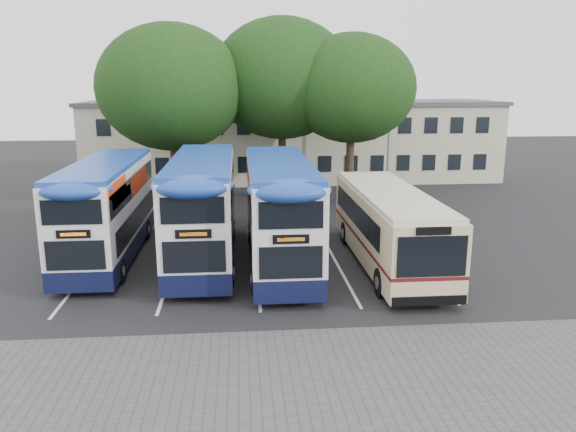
{
  "coord_description": "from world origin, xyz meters",
  "views": [
    {
      "loc": [
        -4.36,
        -18.35,
        7.66
      ],
      "look_at": [
        -2.33,
        5.0,
        2.05
      ],
      "focal_mm": 35.0,
      "sensor_mm": 36.0,
      "label": 1
    }
  ],
  "objects_px": {
    "tree_mid": "(282,79)",
    "tree_right": "(352,89)",
    "bus_dd_mid": "(203,204)",
    "bus_dd_right": "(279,207)",
    "bus_dd_left": "(107,206)",
    "lamp_post": "(390,120)",
    "tree_left": "(171,87)",
    "bus_single": "(389,223)"
  },
  "relations": [
    {
      "from": "tree_mid",
      "to": "bus_dd_right",
      "type": "height_order",
      "value": "tree_mid"
    },
    {
      "from": "tree_mid",
      "to": "tree_right",
      "type": "relative_size",
      "value": 1.1
    },
    {
      "from": "tree_mid",
      "to": "bus_dd_mid",
      "type": "xyz_separation_m",
      "value": [
        -4.42,
        -12.62,
        -5.38
      ]
    },
    {
      "from": "bus_single",
      "to": "bus_dd_left",
      "type": "bearing_deg",
      "value": 170.89
    },
    {
      "from": "lamp_post",
      "to": "tree_mid",
      "type": "relative_size",
      "value": 0.77
    },
    {
      "from": "lamp_post",
      "to": "bus_dd_left",
      "type": "distance_m",
      "value": 21.36
    },
    {
      "from": "tree_left",
      "to": "tree_right",
      "type": "bearing_deg",
      "value": -0.55
    },
    {
      "from": "tree_right",
      "to": "bus_dd_left",
      "type": "height_order",
      "value": "tree_right"
    },
    {
      "from": "tree_left",
      "to": "bus_dd_mid",
      "type": "height_order",
      "value": "tree_left"
    },
    {
      "from": "bus_dd_left",
      "to": "bus_dd_mid",
      "type": "height_order",
      "value": "bus_dd_mid"
    },
    {
      "from": "tree_left",
      "to": "tree_mid",
      "type": "distance_m",
      "value": 7.04
    },
    {
      "from": "bus_dd_right",
      "to": "lamp_post",
      "type": "bearing_deg",
      "value": 60.04
    },
    {
      "from": "tree_mid",
      "to": "tree_right",
      "type": "height_order",
      "value": "tree_mid"
    },
    {
      "from": "bus_dd_left",
      "to": "bus_single",
      "type": "xyz_separation_m",
      "value": [
        12.11,
        -1.94,
        -0.54
      ]
    },
    {
      "from": "tree_left",
      "to": "tree_right",
      "type": "xyz_separation_m",
      "value": [
        10.98,
        -0.11,
        -0.07
      ]
    },
    {
      "from": "bus_dd_right",
      "to": "bus_single",
      "type": "bearing_deg",
      "value": -6.02
    },
    {
      "from": "bus_dd_left",
      "to": "tree_right",
      "type": "bearing_deg",
      "value": 38.66
    },
    {
      "from": "tree_left",
      "to": "bus_dd_mid",
      "type": "relative_size",
      "value": 1.03
    },
    {
      "from": "tree_mid",
      "to": "bus_dd_left",
      "type": "distance_m",
      "value": 15.83
    },
    {
      "from": "tree_left",
      "to": "bus_single",
      "type": "bearing_deg",
      "value": -50.11
    },
    {
      "from": "tree_mid",
      "to": "bus_dd_right",
      "type": "xyz_separation_m",
      "value": [
        -1.16,
        -13.53,
        -5.4
      ]
    },
    {
      "from": "bus_dd_mid",
      "to": "bus_dd_right",
      "type": "height_order",
      "value": "bus_dd_mid"
    },
    {
      "from": "tree_mid",
      "to": "tree_right",
      "type": "distance_m",
      "value": 4.59
    },
    {
      "from": "lamp_post",
      "to": "tree_left",
      "type": "distance_m",
      "value": 14.91
    },
    {
      "from": "bus_dd_left",
      "to": "tree_left",
      "type": "bearing_deg",
      "value": 79.95
    },
    {
      "from": "lamp_post",
      "to": "bus_dd_right",
      "type": "xyz_separation_m",
      "value": [
        -8.72,
        -15.12,
        -2.62
      ]
    },
    {
      "from": "lamp_post",
      "to": "tree_right",
      "type": "bearing_deg",
      "value": -134.73
    },
    {
      "from": "tree_left",
      "to": "bus_dd_right",
      "type": "relative_size",
      "value": 1.03
    },
    {
      "from": "lamp_post",
      "to": "tree_right",
      "type": "height_order",
      "value": "tree_right"
    },
    {
      "from": "lamp_post",
      "to": "bus_dd_left",
      "type": "xyz_separation_m",
      "value": [
        -16.2,
        -13.67,
        -2.71
      ]
    },
    {
      "from": "bus_dd_left",
      "to": "bus_dd_right",
      "type": "relative_size",
      "value": 0.96
    },
    {
      "from": "bus_dd_right",
      "to": "bus_single",
      "type": "relative_size",
      "value": 1.0
    },
    {
      "from": "tree_mid",
      "to": "bus_dd_right",
      "type": "relative_size",
      "value": 1.09
    },
    {
      "from": "tree_mid",
      "to": "bus_dd_left",
      "type": "relative_size",
      "value": 1.13
    },
    {
      "from": "tree_right",
      "to": "bus_single",
      "type": "relative_size",
      "value": 0.98
    },
    {
      "from": "bus_single",
      "to": "bus_dd_right",
      "type": "bearing_deg",
      "value": 173.98
    },
    {
      "from": "tree_left",
      "to": "bus_dd_left",
      "type": "height_order",
      "value": "tree_left"
    },
    {
      "from": "bus_dd_left",
      "to": "bus_dd_right",
      "type": "bearing_deg",
      "value": -11.01
    },
    {
      "from": "tree_mid",
      "to": "tree_right",
      "type": "xyz_separation_m",
      "value": [
        4.17,
        -1.83,
        -0.6
      ]
    },
    {
      "from": "bus_dd_mid",
      "to": "bus_dd_right",
      "type": "relative_size",
      "value": 1.01
    },
    {
      "from": "tree_left",
      "to": "tree_right",
      "type": "height_order",
      "value": "tree_left"
    },
    {
      "from": "bus_single",
      "to": "tree_mid",
      "type": "bearing_deg",
      "value": 103.93
    }
  ]
}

